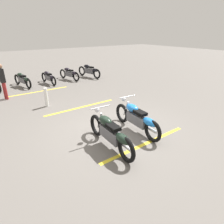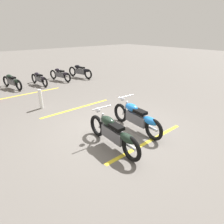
{
  "view_description": "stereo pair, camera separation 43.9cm",
  "coord_description": "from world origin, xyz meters",
  "views": [
    {
      "loc": [
        -4.63,
        3.29,
        3.03
      ],
      "look_at": [
        -0.03,
        0.0,
        0.65
      ],
      "focal_mm": 31.33,
      "sensor_mm": 36.0,
      "label": 1
    },
    {
      "loc": [
        -4.36,
        3.64,
        3.03
      ],
      "look_at": [
        -0.03,
        0.0,
        0.65
      ],
      "focal_mm": 31.33,
      "sensor_mm": 36.0,
      "label": 2
    }
  ],
  "objects": [
    {
      "name": "parking_stripe_mid",
      "position": [
        2.4,
        -0.13,
        0.0
      ],
      "size": [
        0.18,
        3.2,
        0.01
      ],
      "primitive_type": "cube",
      "rotation": [
        0.0,
        0.0,
        1.59
      ],
      "color": "yellow",
      "rests_on": "ground"
    },
    {
      "name": "motorcycle_row_right",
      "position": [
        7.29,
        1.05,
        0.41
      ],
      "size": [
        1.98,
        0.54,
        0.76
      ],
      "rotation": [
        0.0,
        0.0,
        0.21
      ],
      "color": "black",
      "rests_on": "ground"
    },
    {
      "name": "motorcycle_row_far_left",
      "position": [
        7.21,
        -3.29,
        0.45
      ],
      "size": [
        2.16,
        0.6,
        0.82
      ],
      "rotation": [
        0.0,
        0.0,
        0.22
      ],
      "color": "black",
      "rests_on": "ground"
    },
    {
      "name": "ground_plane",
      "position": [
        0.0,
        0.0,
        0.0
      ],
      "size": [
        60.0,
        60.0,
        0.0
      ],
      "primitive_type": "plane",
      "color": "#66605B"
    },
    {
      "name": "bystander_near_row",
      "position": [
        5.43,
        2.25,
        0.92
      ],
      "size": [
        0.28,
        0.23,
        1.65
      ],
      "rotation": [
        0.0,
        0.0,
        1.77
      ],
      "color": "maroon",
      "rests_on": "ground"
    },
    {
      "name": "motorcycle_dark_foreground",
      "position": [
        -0.83,
        0.61,
        0.46
      ],
      "size": [
        2.23,
        0.62,
        1.04
      ],
      "rotation": [
        0.0,
        0.0,
        -0.06
      ],
      "color": "black",
      "rests_on": "ground"
    },
    {
      "name": "bollard_post",
      "position": [
        3.36,
        0.99,
        0.41
      ],
      "size": [
        0.14,
        0.14,
        0.81
      ],
      "primitive_type": "cylinder",
      "color": "white",
      "rests_on": "ground"
    },
    {
      "name": "parking_stripe_far",
      "position": [
        5.77,
        0.66,
        0.0
      ],
      "size": [
        0.18,
        3.2,
        0.01
      ],
      "primitive_type": "cube",
      "rotation": [
        0.0,
        0.0,
        1.59
      ],
      "color": "yellow",
      "rests_on": "ground"
    },
    {
      "name": "parking_stripe_near",
      "position": [
        -1.26,
        -0.32,
        0.0
      ],
      "size": [
        0.18,
        3.2,
        0.01
      ],
      "primitive_type": "cube",
      "rotation": [
        0.0,
        0.0,
        1.59
      ],
      "color": "yellow",
      "rests_on": "ground"
    },
    {
      "name": "motorcycle_bright_foreground",
      "position": [
        -0.55,
        -0.61,
        0.46
      ],
      "size": [
        2.23,
        0.62,
        1.04
      ],
      "rotation": [
        0.0,
        0.0,
        -0.06
      ],
      "color": "black",
      "rests_on": "ground"
    },
    {
      "name": "motorcycle_row_center",
      "position": [
        7.09,
        -0.39,
        0.39
      ],
      "size": [
        1.9,
        0.35,
        0.71
      ],
      "rotation": [
        0.0,
        0.0,
        0.11
      ],
      "color": "black",
      "rests_on": "ground"
    },
    {
      "name": "motorcycle_row_left",
      "position": [
        7.29,
        -1.84,
        0.41
      ],
      "size": [
        1.96,
        0.57,
        0.75
      ],
      "rotation": [
        0.0,
        0.0,
        0.23
      ],
      "color": "black",
      "rests_on": "ground"
    }
  ]
}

